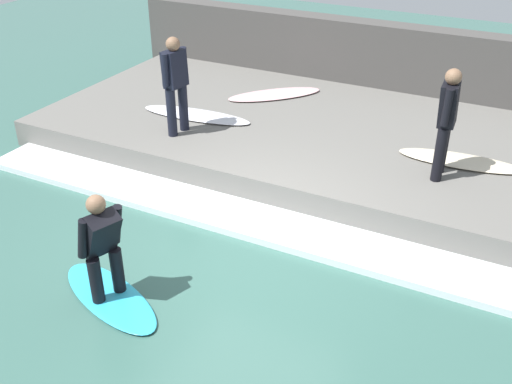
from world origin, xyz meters
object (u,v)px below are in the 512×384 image
Objects in this scene: surfer_waiting_near at (175,81)px; surfboard_waiting_near at (196,115)px; surfboard_riding at (110,297)px; surfer_riding at (102,242)px; surfer_waiting_far at (447,118)px; surfboard_waiting_far at (460,161)px; surfboard_spare at (275,94)px.

surfboard_waiting_near is at bearing 8.53° from surfer_waiting_near.
surfer_riding is (-0.00, 0.00, 0.76)m from surfboard_riding.
surfer_waiting_far reaches higher than surfboard_waiting_near.
surfboard_waiting_near reaches higher than surfboard_riding.
surfer_riding is 0.71× the size of surfboard_waiting_far.
surfboard_waiting_far is at bearing -109.18° from surfboard_spare.
surfboard_waiting_near is (4.17, 1.41, -0.30)m from surfer_riding.
surfboard_waiting_far is at bearing -20.94° from surfer_waiting_far.
surfer_waiting_near is 1.11m from surfboard_waiting_near.
surfer_waiting_near reaches higher than surfer_riding.
surfboard_waiting_near is (4.17, 1.41, 0.46)m from surfboard_riding.
surfer_riding is at bearing -173.78° from surfboard_spare.
surfboard_riding is 0.85× the size of surfboard_waiting_near.
surfer_riding is at bearing 143.88° from surfer_waiting_far.
surfboard_spare is at bearing 70.82° from surfboard_waiting_far.
surfboard_waiting_far reaches higher than surfboard_riding.
surfboard_spare is at bearing -16.85° from surfer_waiting_near.
surfer_riding is 5.75m from surfboard_spare.
surfer_waiting_near is 4.53m from surfboard_waiting_far.
surfer_waiting_near is at bearing 20.61° from surfer_riding.
surfer_waiting_near is 2.50m from surfboard_spare.
surfboard_riding is 1.34× the size of surfer_riding.
surfer_riding is 0.83× the size of surfer_waiting_far.
surfer_riding reaches higher than surfboard_spare.
surfer_waiting_far is (0.40, -4.12, -0.00)m from surfer_waiting_near.
surfboard_spare reaches higher than surfboard_riding.
surfer_waiting_near is (3.46, 1.30, 1.31)m from surfboard_riding.
surfer_waiting_near is 1.00× the size of surfer_waiting_far.
surfer_waiting_far reaches higher than surfer_riding.
surfer_riding is 4.41m from surfboard_waiting_near.
surfer_waiting_far is at bearing -36.12° from surfboard_riding.
surfboard_waiting_far is at bearing -34.42° from surfer_riding.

